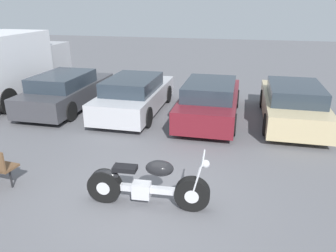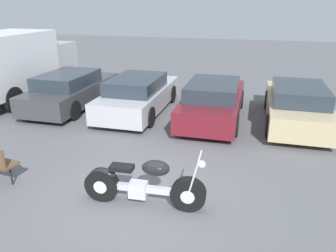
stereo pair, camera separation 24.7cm
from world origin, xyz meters
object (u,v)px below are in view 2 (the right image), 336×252
parked_car_dark_grey (72,90)px  parked_car_champagne (297,105)px  parked_car_silver (139,95)px  parked_car_maroon (213,101)px  delivery_truck (9,64)px  motorcycle (143,184)px

parked_car_dark_grey → parked_car_champagne: 7.75m
parked_car_silver → parked_car_maroon: bearing=-1.3°
parked_car_silver → parked_car_champagne: 5.17m
parked_car_silver → delivery_truck: 5.32m
parked_car_champagne → parked_car_silver: bearing=-178.2°
motorcycle → parked_car_champagne: (3.20, 5.44, 0.19)m
delivery_truck → parked_car_silver: bearing=-2.0°
motorcycle → parked_car_dark_grey: (-4.55, 5.27, 0.19)m
parked_car_dark_grey → parked_car_silver: bearing=0.2°
parked_car_champagne → delivery_truck: (-10.42, 0.02, 0.81)m
motorcycle → delivery_truck: delivery_truck is taller
parked_car_dark_grey → parked_car_maroon: size_ratio=1.00×
parked_car_silver → parked_car_dark_grey: bearing=-179.8°
motorcycle → parked_car_champagne: size_ratio=0.53×
motorcycle → parked_car_champagne: bearing=59.5°
parked_car_dark_grey → delivery_truck: 2.79m
parked_car_silver → parked_car_maroon: 2.58m
parked_car_champagne → delivery_truck: size_ratio=0.73×
motorcycle → parked_car_maroon: (0.62, 5.22, 0.19)m
motorcycle → parked_car_maroon: bearing=83.3°
parked_car_dark_grey → parked_car_champagne: size_ratio=1.00×
parked_car_dark_grey → parked_car_silver: 2.58m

